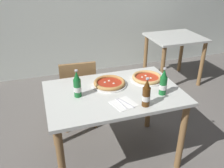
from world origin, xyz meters
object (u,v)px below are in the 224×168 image
object	(u,v)px
dining_table_background	(174,46)
napkin_with_cutlery	(124,104)
chair_behind_table	(78,90)
beer_bottle_center	(163,83)
pizza_marinara_far	(147,78)
pizza_margherita_near	(110,83)
beer_bottle_left	(146,94)
beer_bottle_right	(77,86)
dining_table_main	(114,102)

from	to	relation	value
dining_table_background	napkin_with_cutlery	world-z (taller)	napkin_with_cutlery
chair_behind_table	beer_bottle_center	distance (m)	1.06
dining_table_background	pizza_marinara_far	bearing A→B (deg)	-130.81
chair_behind_table	pizza_marinara_far	distance (m)	0.83
chair_behind_table	pizza_margherita_near	size ratio (longest dim) A/B	2.65
chair_behind_table	napkin_with_cutlery	bearing A→B (deg)	109.03
dining_table_background	pizza_margherita_near	world-z (taller)	pizza_margherita_near
pizza_marinara_far	beer_bottle_left	size ratio (longest dim) A/B	1.27
dining_table_background	beer_bottle_center	bearing A→B (deg)	-124.63
beer_bottle_center	napkin_with_cutlery	world-z (taller)	beer_bottle_center
chair_behind_table	beer_bottle_left	distance (m)	1.06
pizza_margherita_near	beer_bottle_left	bearing A→B (deg)	-68.41
pizza_marinara_far	napkin_with_cutlery	size ratio (longest dim) A/B	1.42
beer_bottle_center	beer_bottle_right	size ratio (longest dim) A/B	1.00
beer_bottle_right	pizza_marinara_far	bearing A→B (deg)	8.84
pizza_marinara_far	napkin_with_cutlery	world-z (taller)	pizza_marinara_far
pizza_marinara_far	dining_table_background	bearing A→B (deg)	49.19
beer_bottle_left	pizza_marinara_far	bearing A→B (deg)	63.57
dining_table_main	beer_bottle_right	distance (m)	0.39
dining_table_main	dining_table_background	bearing A→B (deg)	43.14
beer_bottle_right	beer_bottle_left	bearing A→B (deg)	-32.58
pizza_margherita_near	napkin_with_cutlery	xyz separation A→B (m)	(0.01, -0.35, -0.02)
pizza_marinara_far	beer_bottle_center	bearing A→B (deg)	-88.37
dining_table_background	beer_bottle_left	bearing A→B (deg)	-127.58
chair_behind_table	pizza_marinara_far	world-z (taller)	chair_behind_table
dining_table_main	beer_bottle_right	size ratio (longest dim) A/B	4.86
chair_behind_table	dining_table_background	bearing A→B (deg)	-152.88
pizza_marinara_far	pizza_margherita_near	bearing A→B (deg)	179.48
dining_table_background	beer_bottle_right	world-z (taller)	beer_bottle_right
beer_bottle_left	napkin_with_cutlery	distance (m)	0.20
chair_behind_table	beer_bottle_left	bearing A→B (deg)	116.70
dining_table_main	chair_behind_table	distance (m)	0.67
chair_behind_table	napkin_with_cutlery	xyz separation A→B (m)	(0.24, -0.83, 0.27)
beer_bottle_left	beer_bottle_right	distance (m)	0.58
pizza_margherita_near	beer_bottle_left	world-z (taller)	beer_bottle_left
dining_table_background	beer_bottle_left	size ratio (longest dim) A/B	3.24
pizza_marinara_far	beer_bottle_right	xyz separation A→B (m)	(-0.70, -0.11, 0.08)
pizza_margherita_near	napkin_with_cutlery	bearing A→B (deg)	-88.51
chair_behind_table	beer_bottle_left	size ratio (longest dim) A/B	3.44
chair_behind_table	beer_bottle_center	size ratio (longest dim) A/B	3.44
pizza_margherita_near	beer_bottle_left	distance (m)	0.47
beer_bottle_center	pizza_marinara_far	bearing A→B (deg)	91.63
chair_behind_table	dining_table_main	bearing A→B (deg)	113.35
pizza_margherita_near	dining_table_main	bearing A→B (deg)	-91.42
dining_table_background	napkin_with_cutlery	bearing A→B (deg)	-132.26
chair_behind_table	beer_bottle_center	world-z (taller)	beer_bottle_center
beer_bottle_right	dining_table_background	bearing A→B (deg)	37.20
napkin_with_cutlery	dining_table_background	bearing A→B (deg)	47.74
pizza_marinara_far	beer_bottle_left	bearing A→B (deg)	-116.43
chair_behind_table	napkin_with_cutlery	size ratio (longest dim) A/B	3.84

